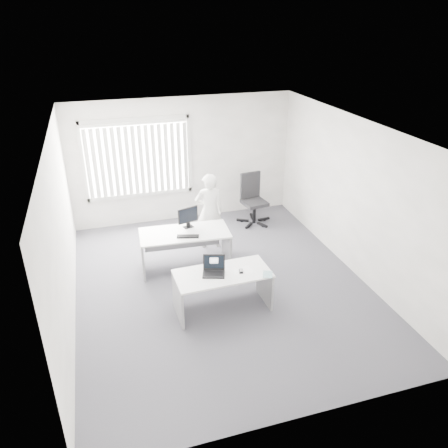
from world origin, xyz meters
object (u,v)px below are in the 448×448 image
object	(u,v)px
office_chair	(253,208)
person	(209,211)
desk_near	(223,283)
laptop	(214,267)
desk_far	(185,242)
monitor	(188,217)

from	to	relation	value
office_chair	person	size ratio (longest dim) A/B	0.73
desk_near	person	xyz separation A→B (m)	(0.36, 2.12, 0.30)
person	laptop	distance (m)	2.19
desk_far	person	distance (m)	0.98
desk_near	laptop	xyz separation A→B (m)	(-0.15, -0.01, 0.33)
monitor	office_chair	bearing A→B (deg)	20.29
desk_near	desk_far	xyz separation A→B (m)	(-0.30, 1.45, 0.04)
laptop	monitor	xyz separation A→B (m)	(-0.04, 1.64, 0.12)
office_chair	laptop	world-z (taller)	office_chair
desk_far	laptop	world-z (taller)	laptop
desk_near	monitor	xyz separation A→B (m)	(-0.18, 1.63, 0.45)
desk_near	desk_far	size ratio (longest dim) A/B	0.91
person	laptop	xyz separation A→B (m)	(-0.51, -2.13, 0.03)
person	monitor	distance (m)	0.75
office_chair	monitor	xyz separation A→B (m)	(-1.80, -1.31, 0.59)
desk_near	office_chair	size ratio (longest dim) A/B	1.32
person	monitor	xyz separation A→B (m)	(-0.54, -0.49, 0.16)
desk_far	monitor	bearing A→B (deg)	62.04
office_chair	desk_far	bearing A→B (deg)	-150.01
laptop	desk_far	bearing A→B (deg)	113.94
desk_far	laptop	xyz separation A→B (m)	(0.15, -1.46, 0.29)
desk_far	desk_near	bearing A→B (deg)	-74.80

